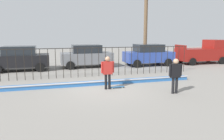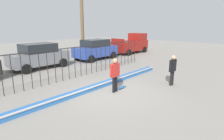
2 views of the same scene
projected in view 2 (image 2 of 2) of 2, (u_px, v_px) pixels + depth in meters
The scene contains 9 objects.
ground_plane at pixel (112, 92), 9.40m from camera, with size 60.00×60.00×0.00m, color gray.
bowl_coping_ledge at pixel (98, 86), 10.03m from camera, with size 11.00×0.40×0.27m.
perimeter_fence at pixel (68, 60), 11.36m from camera, with size 14.04×0.04×1.94m.
skateboarder at pixel (115, 72), 9.25m from camera, with size 0.69×0.26×1.71m.
skateboard at pixel (120, 88), 9.91m from camera, with size 0.80×0.20×0.07m.
camera_operator at pixel (173, 67), 10.30m from camera, with size 0.68×0.26×1.69m.
parked_car_gray at pixel (39, 56), 14.31m from camera, with size 4.30×2.12×1.90m.
parked_car_blue at pixel (96, 49), 18.00m from camera, with size 4.30×2.12×1.90m.
pickup_truck at pixel (131, 44), 22.01m from camera, with size 4.70×2.12×2.24m.
Camera 2 is at (-6.70, -5.82, 3.31)m, focal length 30.37 mm.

